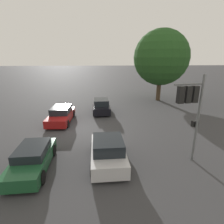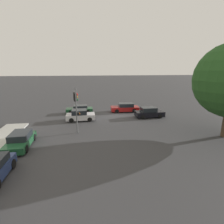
# 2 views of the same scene
# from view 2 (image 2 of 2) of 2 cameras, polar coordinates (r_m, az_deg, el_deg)

# --- Properties ---
(ground_plane) EXTENTS (300.00, 300.00, 0.00)m
(ground_plane) POSITION_cam_2_polar(r_m,az_deg,el_deg) (27.64, 0.83, -1.01)
(ground_plane) COLOR #333335
(traffic_signal) EXTENTS (0.78, 1.87, 5.11)m
(traffic_signal) POSITION_cam_2_polar(r_m,az_deg,el_deg) (20.18, -11.73, 3.58)
(traffic_signal) COLOR #515456
(traffic_signal) RESTS_ON ground_plane
(crossing_car_0) EXTENTS (4.29, 1.96, 1.54)m
(crossing_car_0) POSITION_cam_2_polar(r_m,az_deg,el_deg) (26.88, 12.05, -0.19)
(crossing_car_0) COLOR black
(crossing_car_0) RESTS_ON ground_plane
(crossing_car_1) EXTENTS (4.01, 2.04, 1.55)m
(crossing_car_1) POSITION_cam_2_polar(r_m,az_deg,el_deg) (25.15, -10.31, -1.08)
(crossing_car_1) COLOR #B7B7BC
(crossing_car_1) RESTS_ON ground_plane
(crossing_car_2) EXTENTS (4.30, 1.89, 1.30)m
(crossing_car_2) POSITION_cam_2_polar(r_m,az_deg,el_deg) (29.22, -10.53, 0.86)
(crossing_car_2) COLOR #194728
(crossing_car_2) RESTS_ON ground_plane
(crossing_car_3) EXTENTS (4.78, 2.18, 1.47)m
(crossing_car_3) POSITION_cam_2_polar(r_m,az_deg,el_deg) (29.76, 4.27, 1.43)
(crossing_car_3) COLOR maroon
(crossing_car_3) RESTS_ON ground_plane
(parked_car_0) EXTENTS (2.03, 4.46, 1.38)m
(parked_car_0) POSITION_cam_2_polar(r_m,az_deg,el_deg) (18.73, -27.73, -8.12)
(parked_car_0) COLOR #194728
(parked_car_0) RESTS_ON ground_plane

